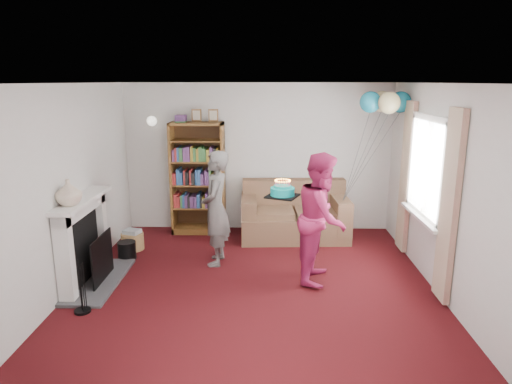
{
  "coord_description": "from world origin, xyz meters",
  "views": [
    {
      "loc": [
        0.17,
        -5.18,
        2.52
      ],
      "look_at": [
        0.02,
        0.6,
        1.11
      ],
      "focal_mm": 32.0,
      "sensor_mm": 36.0,
      "label": 1
    }
  ],
  "objects_px": {
    "bookcase": "(198,179)",
    "sofa": "(294,216)",
    "person_striped": "(216,208)",
    "person_magenta": "(322,218)",
    "birthday_cake": "(283,192)"
  },
  "relations": [
    {
      "from": "bookcase",
      "to": "sofa",
      "type": "xyz_separation_m",
      "value": [
        1.61,
        -0.23,
        -0.58
      ]
    },
    {
      "from": "person_striped",
      "to": "person_magenta",
      "type": "distance_m",
      "value": 1.5
    },
    {
      "from": "bookcase",
      "to": "person_striped",
      "type": "height_order",
      "value": "bookcase"
    },
    {
      "from": "bookcase",
      "to": "sofa",
      "type": "height_order",
      "value": "bookcase"
    },
    {
      "from": "person_striped",
      "to": "bookcase",
      "type": "bearing_deg",
      "value": -160.58
    },
    {
      "from": "bookcase",
      "to": "person_striped",
      "type": "distance_m",
      "value": 1.48
    },
    {
      "from": "birthday_cake",
      "to": "sofa",
      "type": "bearing_deg",
      "value": 80.85
    },
    {
      "from": "bookcase",
      "to": "birthday_cake",
      "type": "distance_m",
      "value": 2.25
    },
    {
      "from": "sofa",
      "to": "birthday_cake",
      "type": "distance_m",
      "value": 1.76
    },
    {
      "from": "person_magenta",
      "to": "sofa",
      "type": "bearing_deg",
      "value": 22.6
    },
    {
      "from": "bookcase",
      "to": "birthday_cake",
      "type": "xyz_separation_m",
      "value": [
        1.36,
        -1.78,
        0.22
      ]
    },
    {
      "from": "sofa",
      "to": "person_magenta",
      "type": "height_order",
      "value": "person_magenta"
    },
    {
      "from": "bookcase",
      "to": "person_magenta",
      "type": "distance_m",
      "value": 2.67
    },
    {
      "from": "person_striped",
      "to": "birthday_cake",
      "type": "height_order",
      "value": "person_striped"
    },
    {
      "from": "sofa",
      "to": "person_striped",
      "type": "height_order",
      "value": "person_striped"
    }
  ]
}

